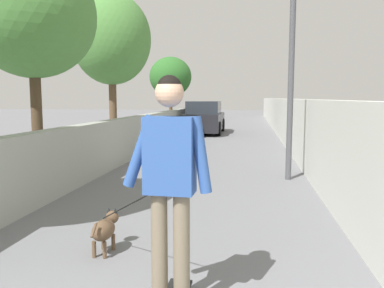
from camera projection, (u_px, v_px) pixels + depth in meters
ground_plane at (223, 143)px, 14.93m from camera, size 80.00×80.00×0.00m
wall_left at (150, 131)px, 13.24m from camera, size 48.00×0.30×1.17m
fence_right at (293, 125)px, 12.52m from camera, size 48.00×0.30×1.67m
tree_left_near at (170, 77)px, 19.96m from camera, size 2.15×2.15×3.78m
tree_left_far at (111, 40)px, 14.08m from camera, size 2.85×2.85×5.44m
tree_left_distant at (32, 16)px, 8.69m from camera, size 2.82×2.82×4.91m
lamp_post at (292, 31)px, 7.87m from camera, size 0.36×0.36×4.47m
person_skateboarder at (170, 172)px, 3.00m from camera, size 0.24×0.71×1.79m
dog at (105, 229)px, 4.31m from camera, size 1.38×1.09×1.06m
car_near at (204, 118)px, 18.85m from camera, size 4.01×1.80×1.54m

